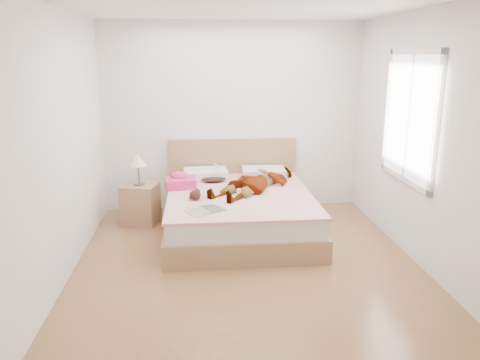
{
  "coord_description": "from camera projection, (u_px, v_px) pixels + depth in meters",
  "views": [
    {
      "loc": [
        -0.49,
        -4.52,
        2.15
      ],
      "look_at": [
        0.0,
        0.85,
        0.7
      ],
      "focal_mm": 35.0,
      "sensor_mm": 36.0,
      "label": 1
    }
  ],
  "objects": [
    {
      "name": "ground",
      "position": [
        247.0,
        265.0,
        4.94
      ],
      "size": [
        4.0,
        4.0,
        0.0
      ],
      "primitive_type": "plane",
      "color": "#522C19",
      "rests_on": "ground"
    },
    {
      "name": "woman",
      "position": [
        257.0,
        179.0,
        5.95
      ],
      "size": [
        1.47,
        1.55,
        0.21
      ],
      "primitive_type": "imported",
      "rotation": [
        0.0,
        0.0,
        -0.73
      ],
      "color": "white",
      "rests_on": "bed"
    },
    {
      "name": "hair",
      "position": [
        211.0,
        176.0,
        6.35
      ],
      "size": [
        0.59,
        0.65,
        0.08
      ],
      "primitive_type": "ellipsoid",
      "rotation": [
        0.0,
        0.0,
        0.32
      ],
      "color": "black",
      "rests_on": "bed"
    },
    {
      "name": "phone",
      "position": [
        217.0,
        165.0,
        6.27
      ],
      "size": [
        0.11,
        0.1,
        0.06
      ],
      "primitive_type": "cube",
      "rotation": [
        0.44,
        0.0,
        0.84
      ],
      "color": "silver",
      "rests_on": "bed"
    },
    {
      "name": "room_shell",
      "position": [
        410.0,
        117.0,
        5.0
      ],
      "size": [
        4.0,
        4.0,
        4.0
      ],
      "color": "white",
      "rests_on": "ground"
    },
    {
      "name": "bed",
      "position": [
        239.0,
        209.0,
        5.87
      ],
      "size": [
        1.8,
        2.08,
        1.0
      ],
      "color": "olive",
      "rests_on": "ground"
    },
    {
      "name": "towel",
      "position": [
        180.0,
        181.0,
        5.94
      ],
      "size": [
        0.42,
        0.35,
        0.2
      ],
      "color": "#D03884",
      "rests_on": "bed"
    },
    {
      "name": "magazine",
      "position": [
        206.0,
        210.0,
        5.06
      ],
      "size": [
        0.48,
        0.44,
        0.02
      ],
      "color": "silver",
      "rests_on": "bed"
    },
    {
      "name": "coffee_mug",
      "position": [
        240.0,
        193.0,
        5.57
      ],
      "size": [
        0.11,
        0.08,
        0.09
      ],
      "color": "white",
      "rests_on": "bed"
    },
    {
      "name": "plush_toy",
      "position": [
        195.0,
        194.0,
        5.46
      ],
      "size": [
        0.16,
        0.22,
        0.11
      ],
      "color": "black",
      "rests_on": "bed"
    },
    {
      "name": "nightstand",
      "position": [
        140.0,
        201.0,
        6.08
      ],
      "size": [
        0.52,
        0.48,
        0.93
      ],
      "color": "brown",
      "rests_on": "ground"
    }
  ]
}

